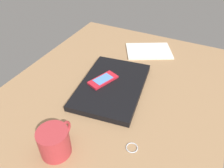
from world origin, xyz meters
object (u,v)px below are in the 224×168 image
notepad (149,51)px  laptop_closed (112,86)px  coffee_mug (55,142)px  cell_phone_on_laptop (103,80)px  key_ring (132,148)px

notepad → laptop_closed: bearing=145.5°
coffee_mug → cell_phone_on_laptop: bearing=3.6°
cell_phone_on_laptop → key_ring: size_ratio=3.52×
laptop_closed → coffee_mug: bearing=169.3°
cell_phone_on_laptop → notepad: size_ratio=0.60×
coffee_mug → key_ring: bearing=-61.5°
key_ring → laptop_closed: bearing=38.1°
cell_phone_on_laptop → notepad: (32.17, -7.65, -2.26)cm
coffee_mug → key_ring: (10.20, -18.78, -4.07)cm
cell_phone_on_laptop → coffee_mug: bearing=-176.4°
cell_phone_on_laptop → laptop_closed: bearing=-90.6°
notepad → coffee_mug: size_ratio=1.77×
coffee_mug → key_ring: coffee_mug is taller
coffee_mug → notepad: bearing=-5.0°
notepad → key_ring: size_ratio=5.84×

